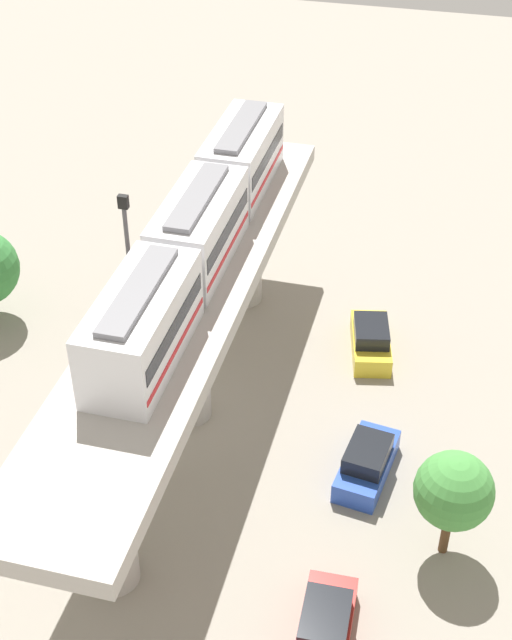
{
  "coord_description": "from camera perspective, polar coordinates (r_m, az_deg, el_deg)",
  "views": [
    {
      "loc": [
        -10.5,
        28.72,
        28.28
      ],
      "look_at": [
        -2.5,
        -2.28,
        4.18
      ],
      "focal_mm": 50.47,
      "sensor_mm": 36.0,
      "label": 1
    }
  ],
  "objects": [
    {
      "name": "ground_plane",
      "position": [
        41.65,
        -4.14,
        -5.91
      ],
      "size": [
        120.0,
        120.0,
        0.0
      ],
      "primitive_type": "plane",
      "color": "gray"
    },
    {
      "name": "viaduct",
      "position": [
        38.23,
        -4.49,
        -0.06
      ],
      "size": [
        5.2,
        28.85,
        6.97
      ],
      "color": "#B7B2AA",
      "rests_on": "ground"
    },
    {
      "name": "train",
      "position": [
        38.23,
        -3.65,
        5.74
      ],
      "size": [
        2.64,
        20.5,
        3.24
      ],
      "color": "silver",
      "rests_on": "viaduct"
    },
    {
      "name": "parked_car_red",
      "position": [
        33.34,
        4.39,
        -18.87
      ],
      "size": [
        1.95,
        4.26,
        1.76
      ],
      "rotation": [
        0.0,
        0.0,
        0.04
      ],
      "color": "red",
      "rests_on": "ground"
    },
    {
      "name": "parked_car_yellow",
      "position": [
        44.84,
        7.29,
        -1.26
      ],
      "size": [
        2.64,
        4.48,
        1.76
      ],
      "rotation": [
        0.0,
        0.0,
        0.21
      ],
      "color": "yellow",
      "rests_on": "ground"
    },
    {
      "name": "parked_car_blue",
      "position": [
        38.57,
        7.05,
        -8.95
      ],
      "size": [
        2.35,
        4.4,
        1.76
      ],
      "rotation": [
        0.0,
        0.0,
        -0.14
      ],
      "color": "#284CB7",
      "rests_on": "ground"
    },
    {
      "name": "tree_near_viaduct",
      "position": [
        34.44,
        12.43,
        -10.55
      ],
      "size": [
        3.0,
        3.0,
        4.88
      ],
      "color": "brown",
      "rests_on": "ground"
    },
    {
      "name": "signal_post",
      "position": [
        41.14,
        -7.93,
        2.62
      ],
      "size": [
        0.44,
        0.28,
        9.57
      ],
      "color": "#4C4C51",
      "rests_on": "ground"
    }
  ]
}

